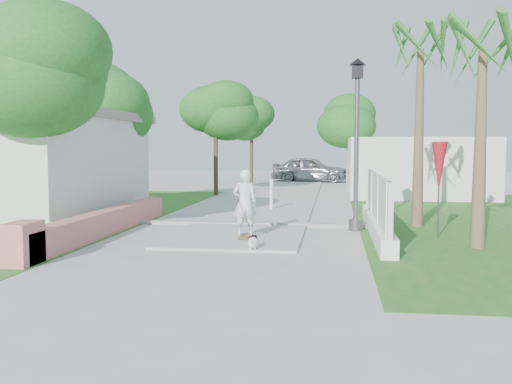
% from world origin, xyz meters
% --- Properties ---
extents(ground, '(90.00, 90.00, 0.00)m').
position_xyz_m(ground, '(0.00, 0.00, 0.00)').
color(ground, '#B7B7B2').
rests_on(ground, ground).
extents(path_strip, '(3.20, 36.00, 0.06)m').
position_xyz_m(path_strip, '(0.00, 20.00, 0.03)').
color(path_strip, '#B7B7B2').
rests_on(path_strip, ground).
extents(curb, '(6.50, 0.25, 0.10)m').
position_xyz_m(curb, '(0.00, 6.00, 0.05)').
color(curb, '#999993').
rests_on(curb, ground).
extents(grass_left, '(8.00, 20.00, 0.01)m').
position_xyz_m(grass_left, '(-7.00, 8.00, 0.01)').
color(grass_left, '#256520').
rests_on(grass_left, ground).
extents(grass_right, '(8.00, 20.00, 0.01)m').
position_xyz_m(grass_right, '(7.00, 8.00, 0.01)').
color(grass_right, '#256520').
rests_on(grass_right, ground).
extents(pink_wall, '(0.45, 8.20, 0.80)m').
position_xyz_m(pink_wall, '(-3.30, 3.55, 0.31)').
color(pink_wall, '#C97667').
rests_on(pink_wall, ground).
extents(lattice_fence, '(0.35, 7.00, 1.50)m').
position_xyz_m(lattice_fence, '(3.40, 5.00, 0.54)').
color(lattice_fence, white).
rests_on(lattice_fence, ground).
extents(building_right, '(6.00, 8.00, 2.60)m').
position_xyz_m(building_right, '(6.00, 18.00, 1.30)').
color(building_right, silver).
rests_on(building_right, ground).
extents(street_lamp, '(0.44, 0.44, 4.44)m').
position_xyz_m(street_lamp, '(2.90, 5.50, 2.43)').
color(street_lamp, '#59595E').
rests_on(street_lamp, ground).
extents(bollard, '(0.14, 0.14, 1.09)m').
position_xyz_m(bollard, '(0.20, 10.00, 0.58)').
color(bollard, white).
rests_on(bollard, ground).
extents(patio_umbrella, '(0.36, 0.36, 2.30)m').
position_xyz_m(patio_umbrella, '(4.80, 4.50, 1.69)').
color(patio_umbrella, '#59595E').
rests_on(patio_umbrella, ground).
extents(tree_left_near, '(3.60, 3.60, 5.28)m').
position_xyz_m(tree_left_near, '(-4.48, 2.98, 3.82)').
color(tree_left_near, '#4C3826').
rests_on(tree_left_near, ground).
extents(tree_left_mid, '(3.20, 3.20, 4.85)m').
position_xyz_m(tree_left_mid, '(-5.48, 8.48, 3.50)').
color(tree_left_mid, '#4C3826').
rests_on(tree_left_mid, ground).
extents(tree_path_left, '(3.40, 3.40, 5.23)m').
position_xyz_m(tree_path_left, '(-2.98, 15.98, 3.82)').
color(tree_path_left, '#4C3826').
rests_on(tree_path_left, ground).
extents(tree_path_right, '(3.00, 3.00, 4.79)m').
position_xyz_m(tree_path_right, '(3.22, 19.98, 3.49)').
color(tree_path_right, '#4C3826').
rests_on(tree_path_right, ground).
extents(tree_path_far, '(3.20, 3.20, 5.17)m').
position_xyz_m(tree_path_far, '(-2.78, 25.98, 3.82)').
color(tree_path_far, '#4C3826').
rests_on(tree_path_far, ground).
extents(palm_far, '(1.80, 1.80, 5.30)m').
position_xyz_m(palm_far, '(4.60, 6.50, 4.48)').
color(palm_far, brown).
rests_on(palm_far, ground).
extents(palm_near, '(1.80, 1.80, 4.70)m').
position_xyz_m(palm_near, '(5.40, 3.20, 3.95)').
color(palm_near, brown).
rests_on(palm_near, ground).
extents(skateboarder, '(0.72, 1.73, 1.65)m').
position_xyz_m(skateboarder, '(0.33, 3.22, 0.73)').
color(skateboarder, brown).
rests_on(skateboarder, ground).
extents(dog, '(0.24, 0.51, 0.35)m').
position_xyz_m(dog, '(0.67, 2.19, 0.19)').
color(dog, silver).
rests_on(dog, ground).
extents(parked_car, '(4.91, 2.21, 1.64)m').
position_xyz_m(parked_car, '(0.82, 26.98, 0.82)').
color(parked_car, '#ACB0B4').
rests_on(parked_car, ground).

